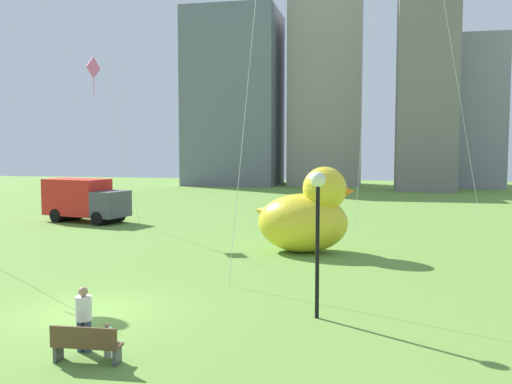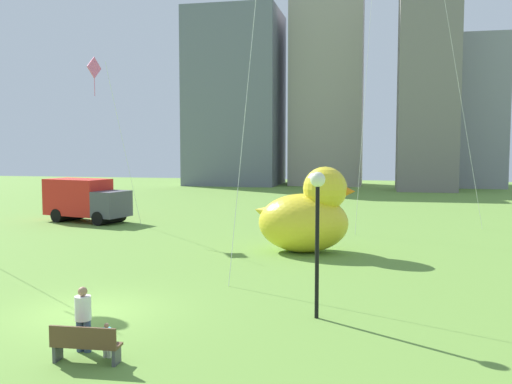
{
  "view_description": "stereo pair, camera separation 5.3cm",
  "coord_description": "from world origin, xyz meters",
  "px_view_note": "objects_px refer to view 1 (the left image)",
  "views": [
    {
      "loc": [
        8.36,
        -15.13,
        4.98
      ],
      "look_at": [
        4.37,
        3.73,
        3.43
      ],
      "focal_mm": 39.26,
      "sensor_mm": 36.0,
      "label": 1
    },
    {
      "loc": [
        8.41,
        -15.11,
        4.98
      ],
      "look_at": [
        4.37,
        3.73,
        3.43
      ],
      "focal_mm": 39.26,
      "sensor_mm": 36.0,
      "label": 2
    }
  ],
  "objects_px": {
    "person_adult": "(84,316)",
    "box_truck": "(85,200)",
    "lamppost": "(318,209)",
    "park_bench": "(86,344)",
    "giant_inflatable_duck": "(306,216)",
    "person_child": "(107,339)",
    "kite_pink": "(96,74)"
  },
  "relations": [
    {
      "from": "box_truck",
      "to": "lamppost",
      "type": "bearing_deg",
      "value": -45.96
    },
    {
      "from": "person_child",
      "to": "giant_inflatable_duck",
      "type": "distance_m",
      "value": 14.68
    },
    {
      "from": "person_child",
      "to": "box_truck",
      "type": "xyz_separation_m",
      "value": [
        -12.72,
        21.97,
        0.98
      ]
    },
    {
      "from": "person_adult",
      "to": "box_truck",
      "type": "height_order",
      "value": "box_truck"
    },
    {
      "from": "person_adult",
      "to": "box_truck",
      "type": "bearing_deg",
      "value": 118.89
    },
    {
      "from": "park_bench",
      "to": "person_child",
      "type": "relative_size",
      "value": 1.94
    },
    {
      "from": "person_adult",
      "to": "person_child",
      "type": "relative_size",
      "value": 1.92
    },
    {
      "from": "person_child",
      "to": "lamppost",
      "type": "xyz_separation_m",
      "value": [
        4.53,
        4.12,
        2.74
      ]
    },
    {
      "from": "park_bench",
      "to": "giant_inflatable_duck",
      "type": "distance_m",
      "value": 15.18
    },
    {
      "from": "person_child",
      "to": "kite_pink",
      "type": "xyz_separation_m",
      "value": [
        -10.32,
        19.32,
        8.86
      ]
    },
    {
      "from": "park_bench",
      "to": "giant_inflatable_duck",
      "type": "xyz_separation_m",
      "value": [
        3.32,
        14.75,
        1.26
      ]
    },
    {
      "from": "giant_inflatable_duck",
      "to": "box_truck",
      "type": "distance_m",
      "value": 17.49
    },
    {
      "from": "giant_inflatable_duck",
      "to": "lamppost",
      "type": "distance_m",
      "value": 10.41
    },
    {
      "from": "giant_inflatable_duck",
      "to": "kite_pink",
      "type": "distance_m",
      "value": 16.12
    },
    {
      "from": "person_child",
      "to": "park_bench",
      "type": "bearing_deg",
      "value": -126.08
    },
    {
      "from": "park_bench",
      "to": "lamppost",
      "type": "relative_size",
      "value": 0.38
    },
    {
      "from": "lamppost",
      "to": "person_adult",
      "type": "bearing_deg",
      "value": -143.7
    },
    {
      "from": "giant_inflatable_duck",
      "to": "person_child",
      "type": "bearing_deg",
      "value": -101.83
    },
    {
      "from": "giant_inflatable_duck",
      "to": "kite_pink",
      "type": "height_order",
      "value": "kite_pink"
    },
    {
      "from": "person_adult",
      "to": "lamppost",
      "type": "height_order",
      "value": "lamppost"
    },
    {
      "from": "person_adult",
      "to": "park_bench",
      "type": "bearing_deg",
      "value": -58.56
    },
    {
      "from": "kite_pink",
      "to": "lamppost",
      "type": "bearing_deg",
      "value": -45.66
    },
    {
      "from": "park_bench",
      "to": "kite_pink",
      "type": "height_order",
      "value": "kite_pink"
    },
    {
      "from": "giant_inflatable_duck",
      "to": "kite_pink",
      "type": "xyz_separation_m",
      "value": [
        -13.32,
        5.0,
        7.59
      ]
    },
    {
      "from": "kite_pink",
      "to": "box_truck",
      "type": "bearing_deg",
      "value": 132.23
    },
    {
      "from": "giant_inflatable_duck",
      "to": "box_truck",
      "type": "bearing_deg",
      "value": 154.05
    },
    {
      "from": "person_adult",
      "to": "lamppost",
      "type": "relative_size",
      "value": 0.38
    },
    {
      "from": "person_child",
      "to": "lamppost",
      "type": "relative_size",
      "value": 0.2
    },
    {
      "from": "person_adult",
      "to": "lamppost",
      "type": "bearing_deg",
      "value": 36.3
    },
    {
      "from": "box_truck",
      "to": "kite_pink",
      "type": "relative_size",
      "value": 0.59
    },
    {
      "from": "lamppost",
      "to": "person_child",
      "type": "bearing_deg",
      "value": -137.71
    },
    {
      "from": "lamppost",
      "to": "box_truck",
      "type": "distance_m",
      "value": 24.88
    }
  ]
}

